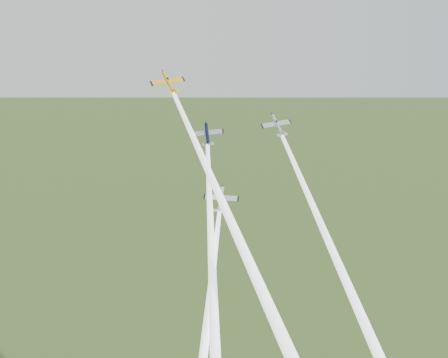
# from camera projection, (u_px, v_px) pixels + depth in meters

# --- Properties ---
(plane_yellow) EXTENTS (10.87, 9.66, 7.32)m
(plane_yellow) POSITION_uv_depth(u_px,v_px,m) (169.00, 83.00, 128.43)
(plane_yellow) COLOR #F2AE15
(smoke_trail_yellow) EXTENTS (22.16, 48.98, 48.04)m
(smoke_trail_yellow) POSITION_uv_depth(u_px,v_px,m) (231.00, 221.00, 112.48)
(smoke_trail_yellow) COLOR white
(plane_navy) EXTENTS (8.27, 7.50, 7.08)m
(plane_navy) POSITION_uv_depth(u_px,v_px,m) (207.00, 134.00, 135.25)
(plane_navy) COLOR black
(smoke_trail_navy) EXTENTS (7.14, 53.38, 49.41)m
(smoke_trail_navy) POSITION_uv_depth(u_px,v_px,m) (213.00, 284.00, 115.11)
(smoke_trail_navy) COLOR white
(plane_silver_right) EXTENTS (9.70, 8.42, 6.79)m
(plane_silver_right) POSITION_uv_depth(u_px,v_px,m) (277.00, 125.00, 132.41)
(plane_silver_right) COLOR #A9B1B8
(smoke_trail_silver_right) EXTENTS (17.79, 54.74, 51.97)m
(smoke_trail_silver_right) POSITION_uv_depth(u_px,v_px,m) (346.00, 281.00, 113.71)
(smoke_trail_silver_right) COLOR white
(plane_silver_low) EXTENTS (9.74, 8.67, 6.60)m
(plane_silver_low) POSITION_uv_depth(u_px,v_px,m) (221.00, 199.00, 126.99)
(plane_silver_low) COLOR silver
(smoke_trail_silver_low) EXTENTS (15.94, 48.20, 45.72)m
(smoke_trail_silver_low) POSITION_uv_depth(u_px,v_px,m) (203.00, 358.00, 108.44)
(smoke_trail_silver_low) COLOR white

